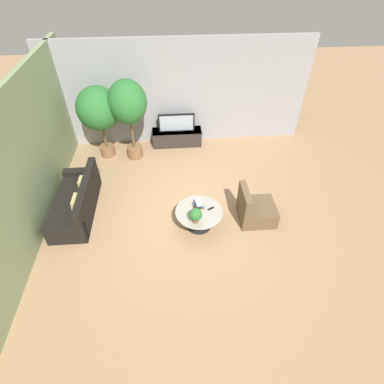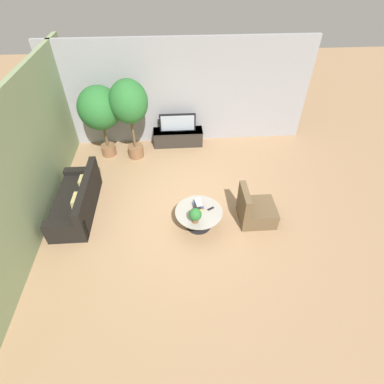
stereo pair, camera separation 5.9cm
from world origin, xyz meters
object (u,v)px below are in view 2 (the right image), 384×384
media_console (178,137)px  armchair_wicker (255,210)px  potted_plant_tabletop (195,215)px  television (178,123)px  couch_by_wall (77,201)px  coffee_table (199,216)px  potted_palm_tall (100,109)px  potted_palm_corner (129,105)px

media_console → armchair_wicker: size_ratio=1.74×
media_console → potted_plant_tabletop: bearing=-86.2°
armchair_wicker → potted_plant_tabletop: bearing=106.0°
television → couch_by_wall: (-2.45, -2.72, -0.46)m
coffee_table → potted_palm_tall: bearing=128.9°
media_console → potted_palm_tall: bearing=-168.8°
potted_palm_tall → potted_palm_corner: potted_palm_corner is taller
armchair_wicker → potted_palm_tall: 4.82m
media_console → potted_plant_tabletop: 3.71m
potted_plant_tabletop → coffee_table: bearing=70.2°
coffee_table → couch_by_wall: 2.88m
television → couch_by_wall: 3.69m
media_console → armchair_wicker: bearing=-63.5°
couch_by_wall → media_console: bearing=138.0°
media_console → television: bearing=-90.0°
media_console → potted_palm_tall: 2.41m
coffee_table → couch_by_wall: couch_by_wall is taller
armchair_wicker → potted_palm_corner: potted_palm_corner is taller
television → potted_palm_tall: potted_palm_tall is taller
television → potted_palm_corner: bearing=-156.1°
media_console → coffee_table: media_console is taller
television → coffee_table: 3.44m
couch_by_wall → armchair_wicker: bearing=82.2°
potted_palm_tall → potted_plant_tabletop: 4.08m
potted_palm_corner → potted_plant_tabletop: bearing=-64.4°
potted_palm_corner → media_console: bearing=23.9°
coffee_table → potted_palm_corner: potted_palm_corner is taller
television → media_console: bearing=90.0°
coffee_table → potted_palm_tall: (-2.41, 2.98, 1.12)m
potted_palm_corner → potted_plant_tabletop: size_ratio=6.70×
couch_by_wall → potted_plant_tabletop: 2.88m
television → armchair_wicker: bearing=-63.5°
media_console → potted_palm_corner: 1.93m
potted_palm_tall → potted_palm_corner: (0.81, -0.15, 0.18)m
potted_palm_corner → television: bearing=23.9°
media_console → potted_plant_tabletop: size_ratio=4.40×
armchair_wicker → media_console: bearing=26.5°
coffee_table → armchair_wicker: bearing=5.1°
couch_by_wall → potted_palm_corner: bearing=151.0°
media_console → potted_palm_tall: (-2.06, -0.41, 1.19)m
armchair_wicker → potted_palm_corner: (-2.89, 2.72, 1.34)m
television → potted_palm_tall: bearing=-168.8°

